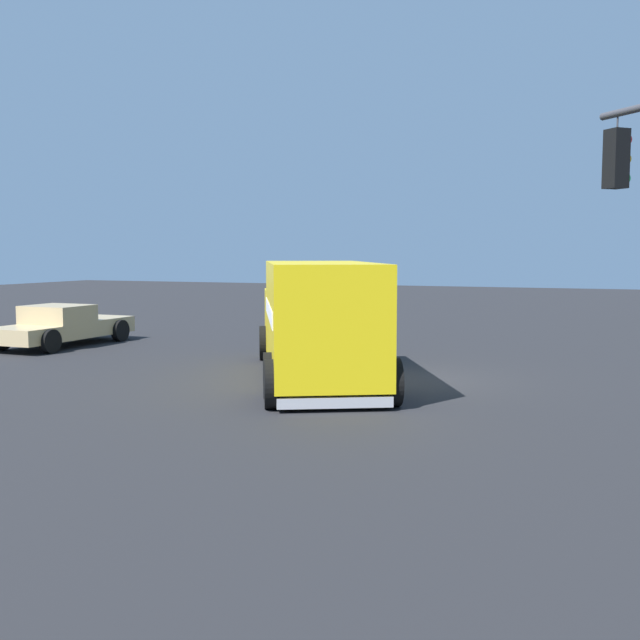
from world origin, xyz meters
TOP-DOWN VIEW (x-y plane):
  - ground_plane at (0.00, 0.00)m, footprint 100.00×100.00m
  - delivery_truck at (1.95, 0.86)m, footprint 6.07×8.58m
  - pickup_tan at (12.41, -2.17)m, footprint 2.33×5.24m

SIDE VIEW (x-z plane):
  - ground_plane at x=0.00m, z-range 0.00..0.00m
  - pickup_tan at x=12.41m, z-range 0.04..1.42m
  - delivery_truck at x=1.95m, z-range 0.06..2.97m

